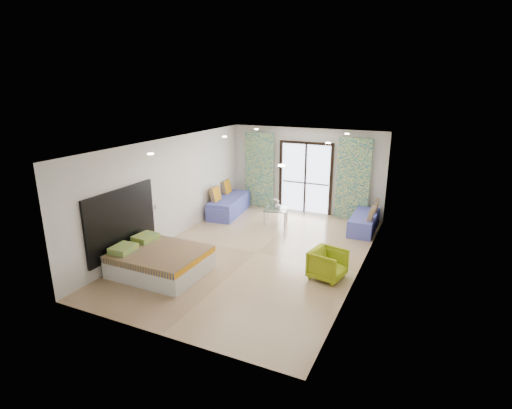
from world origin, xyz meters
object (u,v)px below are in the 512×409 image
at_px(coffee_table, 276,210).
at_px(armchair, 328,263).
at_px(bed, 160,261).
at_px(daybed_right, 365,222).
at_px(daybed_left, 229,204).

xyz_separation_m(coffee_table, armchair, (2.34, -2.82, -0.05)).
relative_size(bed, coffee_table, 2.28).
bearing_deg(armchair, coffee_table, 50.61).
height_order(daybed_right, armchair, daybed_right).
xyz_separation_m(daybed_right, coffee_table, (-2.51, -0.50, 0.14)).
bearing_deg(coffee_table, bed, -104.62).
distance_m(daybed_left, coffee_table, 1.73).
bearing_deg(armchair, daybed_right, 7.88).
height_order(coffee_table, armchair, coffee_table).
height_order(bed, armchair, armchair).
distance_m(bed, coffee_table, 4.27).
height_order(daybed_right, coffee_table, daybed_right).
relative_size(bed, daybed_right, 1.13).
xyz_separation_m(daybed_left, armchair, (4.06, -3.02, 0.05)).
bearing_deg(coffee_table, daybed_left, 173.25).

